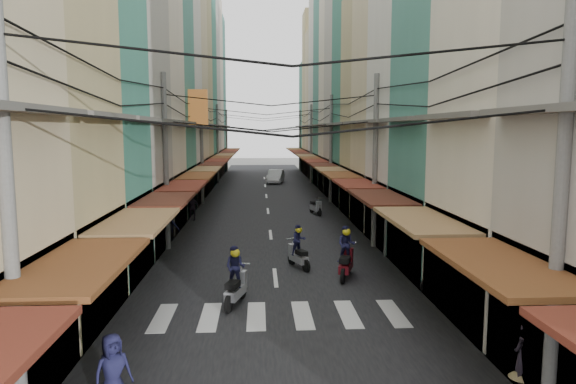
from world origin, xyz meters
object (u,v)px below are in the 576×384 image
object	(u,v)px
white_car	(276,183)
traffic_sign	(385,211)
market_umbrella	(445,224)
bicycle	(430,249)

from	to	relation	value
white_car	traffic_sign	bearing A→B (deg)	-74.32
white_car	market_umbrella	world-z (taller)	market_umbrella
market_umbrella	traffic_sign	xyz separation A→B (m)	(-1.17, 4.08, -0.18)
white_car	market_umbrella	xyz separation A→B (m)	(4.97, -35.62, 2.24)
white_car	bicycle	size ratio (longest dim) A/B	2.75
white_car	traffic_sign	world-z (taller)	traffic_sign
white_car	bicycle	world-z (taller)	white_car
bicycle	market_umbrella	xyz separation A→B (m)	(-1.40, -5.49, 2.24)
traffic_sign	market_umbrella	bearing A→B (deg)	-74.01
white_car	traffic_sign	distance (m)	31.83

